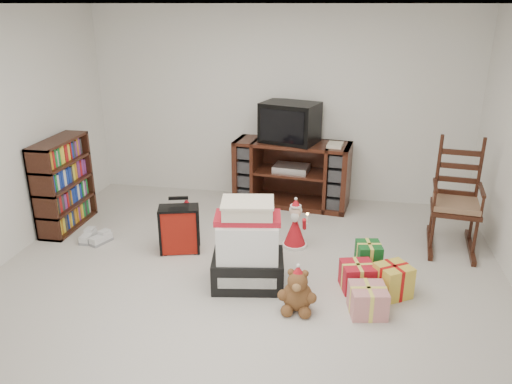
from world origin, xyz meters
TOP-DOWN VIEW (x-y plane):
  - room at (0.00, 0.00)m, footprint 5.01×5.01m
  - tv_stand at (0.21, 2.21)m, footprint 1.53×0.70m
  - bookshelf at (-2.32, 1.02)m, footprint 0.29×0.87m
  - rocking_chair at (2.07, 1.31)m, footprint 0.59×0.87m
  - gift_pile at (0.04, 0.10)m, footprint 0.73×0.58m
  - red_suitcase at (-0.80, 0.63)m, footprint 0.43×0.30m
  - stocking at (-0.02, 0.41)m, footprint 0.34×0.23m
  - teddy_bear at (0.54, -0.24)m, footprint 0.26×0.23m
  - santa_figurine at (0.39, 0.96)m, footprint 0.27×0.26m
  - mrs_claus_figurine at (-0.76, 0.79)m, footprint 0.27×0.26m
  - sneaker_pair at (-1.82, 0.68)m, footprint 0.33×0.28m
  - gift_cluster at (1.13, 0.21)m, footprint 0.62×0.95m
  - crt_television at (0.17, 2.21)m, footprint 0.79×0.67m

SIDE VIEW (x-z plane):
  - sneaker_pair at x=-1.82m, z-range 0.00..0.09m
  - gift_cluster at x=1.13m, z-range 0.00..0.29m
  - teddy_bear at x=0.54m, z-range -0.02..0.37m
  - mrs_claus_figurine at x=-0.76m, z-range -0.06..0.49m
  - santa_figurine at x=0.39m, z-range -0.07..0.50m
  - red_suitcase at x=-0.80m, z-range -0.04..0.56m
  - stocking at x=-0.02m, z-range 0.00..0.66m
  - gift_pile at x=0.04m, z-range -0.05..0.78m
  - tv_stand at x=0.21m, z-range 0.00..0.85m
  - rocking_chair at x=2.07m, z-range -0.20..1.05m
  - bookshelf at x=-2.32m, z-range -0.02..1.05m
  - crt_television at x=0.17m, z-range 0.84..1.35m
  - room at x=0.00m, z-range -0.01..2.51m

